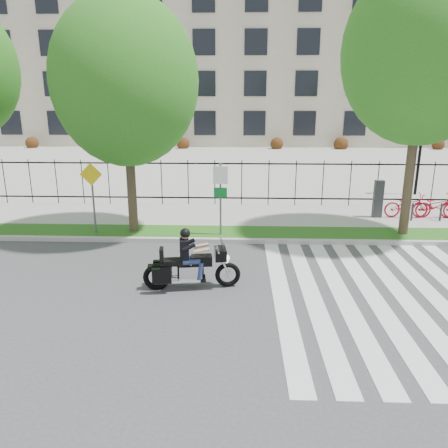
{
  "coord_description": "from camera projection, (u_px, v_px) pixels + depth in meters",
  "views": [
    {
      "loc": [
        1.14,
        -10.05,
        4.67
      ],
      "look_at": [
        0.64,
        3.0,
        0.98
      ],
      "focal_mm": 35.0,
      "sensor_mm": 36.0,
      "label": 1
    }
  ],
  "objects": [
    {
      "name": "street_tree_1",
      "position": [
        125.0,
        82.0,
        14.4
      ],
      "size": [
        4.88,
        4.88,
        7.95
      ],
      "color": "#3D2D21",
      "rests_on": "grass_verge"
    },
    {
      "name": "lamp_post_right",
      "position": [
        422.0,
        132.0,
        21.28
      ],
      "size": [
        1.06,
        0.7,
        4.25
      ],
      "color": "black",
      "rests_on": "ground"
    },
    {
      "name": "motorcycle_rider",
      "position": [
        191.0,
        264.0,
        11.14
      ],
      "size": [
        2.5,
        0.87,
        1.94
      ],
      "color": "black",
      "rests_on": "ground"
    },
    {
      "name": "curb",
      "position": [
        206.0,
        240.0,
        14.9
      ],
      "size": [
        60.0,
        0.2,
        0.15
      ],
      "primitive_type": "cube",
      "color": "#AFABA5",
      "rests_on": "ground"
    },
    {
      "name": "sidewalk",
      "position": [
        213.0,
        216.0,
        18.12
      ],
      "size": [
        60.0,
        3.5,
        0.15
      ],
      "primitive_type": "cube",
      "color": "#A4A299",
      "rests_on": "ground"
    },
    {
      "name": "street_tree_2",
      "position": [
        424.0,
        52.0,
        13.81
      ],
      "size": [
        5.14,
        5.14,
        8.98
      ],
      "color": "#3D2D21",
      "rests_on": "grass_verge"
    },
    {
      "name": "iron_fence",
      "position": [
        215.0,
        183.0,
        19.51
      ],
      "size": [
        30.0,
        0.06,
        2.0
      ],
      "primitive_type": null,
      "color": "black",
      "rests_on": "sidewalk"
    },
    {
      "name": "office_building",
      "position": [
        232.0,
        54.0,
        51.45
      ],
      "size": [
        60.0,
        21.9,
        20.15
      ],
      "color": "#ADA28C",
      "rests_on": "ground"
    },
    {
      "name": "grass_verge",
      "position": [
        208.0,
        233.0,
        15.71
      ],
      "size": [
        60.0,
        1.5,
        0.15
      ],
      "primitive_type": "cube",
      "color": "#1D5314",
      "rests_on": "ground"
    },
    {
      "name": "ground",
      "position": [
        194.0,
        293.0,
        10.98
      ],
      "size": [
        120.0,
        120.0,
        0.0
      ],
      "primitive_type": "plane",
      "color": "#3D3D40",
      "rests_on": "ground"
    },
    {
      "name": "crosswalk_stripes",
      "position": [
        388.0,
        296.0,
        10.8
      ],
      "size": [
        5.7,
        8.0,
        0.01
      ],
      "primitive_type": null,
      "color": "silver",
      "rests_on": "ground"
    },
    {
      "name": "sign_pole_warning",
      "position": [
        92.0,
        189.0,
        15.05
      ],
      "size": [
        0.78,
        0.09,
        2.49
      ],
      "color": "#59595B",
      "rests_on": "grass_verge"
    },
    {
      "name": "sign_pole_regulatory",
      "position": [
        220.0,
        190.0,
        14.89
      ],
      "size": [
        0.5,
        0.09,
        2.5
      ],
      "color": "#59595B",
      "rests_on": "grass_verge"
    },
    {
      "name": "plaza",
      "position": [
        226.0,
        161.0,
        35.0
      ],
      "size": [
        80.0,
        34.0,
        0.1
      ],
      "primitive_type": "cube",
      "color": "#A4A299",
      "rests_on": "ground"
    }
  ]
}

